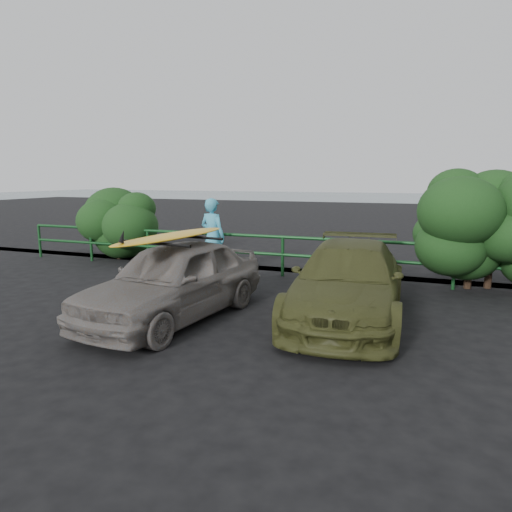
% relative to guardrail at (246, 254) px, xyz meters
% --- Properties ---
extents(ground, '(80.00, 80.00, 0.00)m').
position_rel_guardrail_xyz_m(ground, '(0.00, -5.00, -0.52)').
color(ground, black).
extents(ocean, '(200.00, 200.00, 0.00)m').
position_rel_guardrail_xyz_m(ocean, '(0.00, 55.00, -0.52)').
color(ocean, slate).
rests_on(ocean, ground).
extents(guardrail, '(14.00, 0.08, 1.04)m').
position_rel_guardrail_xyz_m(guardrail, '(0.00, 0.00, 0.00)').
color(guardrail, '#12401A').
rests_on(guardrail, ground).
extents(shrub_left, '(3.20, 2.40, 1.91)m').
position_rel_guardrail_xyz_m(shrub_left, '(-4.80, 0.40, 0.44)').
color(shrub_left, '#1A3E16').
rests_on(shrub_left, ground).
extents(shrub_right, '(3.20, 2.40, 2.47)m').
position_rel_guardrail_xyz_m(shrub_right, '(5.00, 0.50, 0.71)').
color(shrub_right, '#1A3E16').
rests_on(shrub_right, ground).
extents(sedan, '(2.12, 4.24, 1.39)m').
position_rel_guardrail_xyz_m(sedan, '(0.26, -4.04, 0.17)').
color(sedan, slate).
rests_on(sedan, ground).
extents(olive_vehicle, '(2.13, 4.68, 1.33)m').
position_rel_guardrail_xyz_m(olive_vehicle, '(3.13, -2.89, 0.14)').
color(olive_vehicle, '#40421D').
rests_on(olive_vehicle, ground).
extents(man, '(0.80, 0.62, 1.96)m').
position_rel_guardrail_xyz_m(man, '(-0.77, -0.39, 0.46)').
color(man, '#41A5C4').
rests_on(man, ground).
extents(roof_rack, '(1.55, 1.17, 0.05)m').
position_rel_guardrail_xyz_m(roof_rack, '(0.26, -4.04, 0.89)').
color(roof_rack, black).
rests_on(roof_rack, sedan).
extents(surfboard, '(0.96, 2.98, 0.09)m').
position_rel_guardrail_xyz_m(surfboard, '(0.26, -4.04, 0.96)').
color(surfboard, gold).
rests_on(surfboard, roof_rack).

